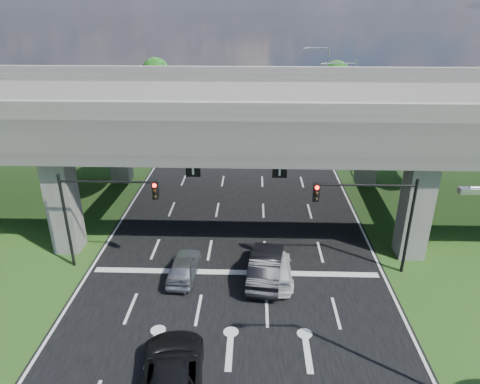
# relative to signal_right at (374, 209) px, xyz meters

# --- Properties ---
(ground) EXTENTS (160.00, 160.00, 0.00)m
(ground) POSITION_rel_signal_right_xyz_m (-7.82, -3.94, -4.19)
(ground) COLOR #284C18
(ground) RESTS_ON ground
(road) EXTENTS (18.00, 120.00, 0.03)m
(road) POSITION_rel_signal_right_xyz_m (-7.82, 6.06, -4.17)
(road) COLOR black
(road) RESTS_ON ground
(overpass) EXTENTS (80.00, 15.00, 10.00)m
(overpass) POSITION_rel_signal_right_xyz_m (-7.82, 8.06, 3.73)
(overpass) COLOR #322F2D
(overpass) RESTS_ON ground
(warehouse) EXTENTS (20.00, 10.00, 4.00)m
(warehouse) POSITION_rel_signal_right_xyz_m (-33.82, 31.06, -2.19)
(warehouse) COLOR #9E9E99
(warehouse) RESTS_ON ground
(signal_right) EXTENTS (5.76, 0.54, 6.00)m
(signal_right) POSITION_rel_signal_right_xyz_m (0.00, 0.00, 0.00)
(signal_right) COLOR black
(signal_right) RESTS_ON ground
(signal_left) EXTENTS (5.76, 0.54, 6.00)m
(signal_left) POSITION_rel_signal_right_xyz_m (-15.65, 0.00, 0.00)
(signal_left) COLOR black
(signal_left) RESTS_ON ground
(streetlight_far) EXTENTS (3.38, 0.25, 10.00)m
(streetlight_far) POSITION_rel_signal_right_xyz_m (2.27, 20.06, 1.66)
(streetlight_far) COLOR gray
(streetlight_far) RESTS_ON ground
(streetlight_beyond) EXTENTS (3.38, 0.25, 10.00)m
(streetlight_beyond) POSITION_rel_signal_right_xyz_m (2.27, 36.06, 1.66)
(streetlight_beyond) COLOR gray
(streetlight_beyond) RESTS_ON ground
(tree_left_near) EXTENTS (4.50, 4.50, 7.80)m
(tree_left_near) POSITION_rel_signal_right_xyz_m (-21.78, 22.06, 0.63)
(tree_left_near) COLOR black
(tree_left_near) RESTS_ON ground
(tree_left_mid) EXTENTS (3.91, 3.90, 6.76)m
(tree_left_mid) POSITION_rel_signal_right_xyz_m (-24.78, 30.06, -0.01)
(tree_left_mid) COLOR black
(tree_left_mid) RESTS_ON ground
(tree_left_far) EXTENTS (4.80, 4.80, 8.32)m
(tree_left_far) POSITION_rel_signal_right_xyz_m (-20.78, 38.06, 0.95)
(tree_left_far) COLOR black
(tree_left_far) RESTS_ON ground
(tree_right_near) EXTENTS (4.20, 4.20, 7.28)m
(tree_right_near) POSITION_rel_signal_right_xyz_m (5.22, 24.06, 0.31)
(tree_right_near) COLOR black
(tree_right_near) RESTS_ON ground
(tree_right_mid) EXTENTS (3.91, 3.90, 6.76)m
(tree_right_mid) POSITION_rel_signal_right_xyz_m (8.22, 32.06, -0.01)
(tree_right_mid) COLOR black
(tree_right_mid) RESTS_ON ground
(tree_right_far) EXTENTS (4.50, 4.50, 7.80)m
(tree_right_far) POSITION_rel_signal_right_xyz_m (4.22, 40.06, 0.63)
(tree_right_far) COLOR black
(tree_right_far) RESTS_ON ground
(car_silver) EXTENTS (1.76, 4.05, 1.36)m
(car_silver) POSITION_rel_signal_right_xyz_m (-10.81, -0.94, -3.48)
(car_silver) COLOR #A9ACB1
(car_silver) RESTS_ON road
(car_dark) EXTENTS (2.37, 5.31, 1.69)m
(car_dark) POSITION_rel_signal_right_xyz_m (-6.02, -0.94, -3.31)
(car_dark) COLOR black
(car_dark) RESTS_ON road
(car_white) EXTENTS (1.91, 4.58, 1.32)m
(car_white) POSITION_rel_signal_right_xyz_m (-5.46, -0.94, -3.50)
(car_white) COLOR silver
(car_white) RESTS_ON road
(car_trailing) EXTENTS (3.22, 5.81, 1.54)m
(car_trailing) POSITION_rel_signal_right_xyz_m (-10.04, -8.99, -3.39)
(car_trailing) COLOR black
(car_trailing) RESTS_ON road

